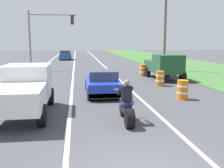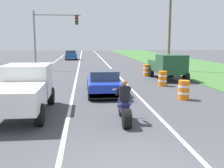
# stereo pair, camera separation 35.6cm
# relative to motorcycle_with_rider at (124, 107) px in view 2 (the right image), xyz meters

# --- Properties ---
(lane_stripe_left_solid) EXTENTS (0.14, 120.00, 0.01)m
(lane_stripe_left_solid) POSITION_rel_motorcycle_with_rider_xyz_m (-5.70, 16.17, -0.59)
(lane_stripe_left_solid) COLOR white
(lane_stripe_left_solid) RESTS_ON ground
(lane_stripe_right_solid) EXTENTS (0.14, 120.00, 0.01)m
(lane_stripe_right_solid) POSITION_rel_motorcycle_with_rider_xyz_m (1.50, 16.17, -0.59)
(lane_stripe_right_solid) COLOR white
(lane_stripe_right_solid) RESTS_ON ground
(lane_stripe_centre_dashed) EXTENTS (0.14, 120.00, 0.01)m
(lane_stripe_centre_dashed) POSITION_rel_motorcycle_with_rider_xyz_m (-2.10, 16.17, -0.59)
(lane_stripe_centre_dashed) COLOR white
(lane_stripe_centre_dashed) RESTS_ON ground
(grass_verge_right) EXTENTS (10.00, 120.00, 0.06)m
(grass_verge_right) POSITION_rel_motorcycle_with_rider_xyz_m (11.62, 16.17, -0.56)
(grass_verge_right) COLOR #3D6B33
(grass_verge_right) RESTS_ON ground
(motorcycle_with_rider) EXTENTS (0.70, 2.21, 1.62)m
(motorcycle_with_rider) POSITION_rel_motorcycle_with_rider_xyz_m (0.00, 0.00, 0.00)
(motorcycle_with_rider) COLOR black
(motorcycle_with_rider) RESTS_ON ground
(sports_car_blue) EXTENTS (1.84, 4.30, 1.37)m
(sports_car_blue) POSITION_rel_motorcycle_with_rider_xyz_m (-0.35, 5.58, 0.04)
(sports_car_blue) COLOR #1E38B2
(sports_car_blue) RESTS_ON ground
(pickup_truck_left_lane_white) EXTENTS (2.02, 4.80, 1.98)m
(pickup_truck_left_lane_white) POSITION_rel_motorcycle_with_rider_xyz_m (-3.92, 1.63, 0.51)
(pickup_truck_left_lane_white) COLOR silver
(pickup_truck_left_lane_white) RESTS_ON ground
(pickup_truck_right_shoulder_dark_green) EXTENTS (2.02, 4.80, 1.98)m
(pickup_truck_right_shoulder_dark_green) POSITION_rel_motorcycle_with_rider_xyz_m (5.03, 10.90, 0.51)
(pickup_truck_right_shoulder_dark_green) COLOR #1E4C2D
(pickup_truck_right_shoulder_dark_green) RESTS_ON ground
(traffic_light_mast_near) EXTENTS (4.78, 0.34, 6.00)m
(traffic_light_mast_near) POSITION_rel_motorcycle_with_rider_xyz_m (-4.94, 18.93, 3.42)
(traffic_light_mast_near) COLOR gray
(traffic_light_mast_near) RESTS_ON ground
(utility_pole_roadside) EXTENTS (0.24, 0.24, 8.32)m
(utility_pole_roadside) POSITION_rel_motorcycle_with_rider_xyz_m (6.91, 16.57, 3.57)
(utility_pole_roadside) COLOR brown
(utility_pole_roadside) RESTS_ON ground
(construction_barrel_nearest) EXTENTS (0.58, 0.58, 1.00)m
(construction_barrel_nearest) POSITION_rel_motorcycle_with_rider_xyz_m (3.64, 3.66, -0.09)
(construction_barrel_nearest) COLOR orange
(construction_barrel_nearest) RESTS_ON ground
(construction_barrel_mid) EXTENTS (0.58, 0.58, 1.00)m
(construction_barrel_mid) POSITION_rel_motorcycle_with_rider_xyz_m (3.78, 7.92, -0.09)
(construction_barrel_mid) COLOR orange
(construction_barrel_mid) RESTS_ON ground
(construction_barrel_far) EXTENTS (0.58, 0.58, 1.00)m
(construction_barrel_far) POSITION_rel_motorcycle_with_rider_xyz_m (3.89, 13.05, -0.09)
(construction_barrel_far) COLOR orange
(construction_barrel_far) RESTS_ON ground
(distant_car_far_ahead) EXTENTS (1.80, 4.00, 1.50)m
(distant_car_far_ahead) POSITION_rel_motorcycle_with_rider_xyz_m (-3.52, 34.38, 0.18)
(distant_car_far_ahead) COLOR #194C8C
(distant_car_far_ahead) RESTS_ON ground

